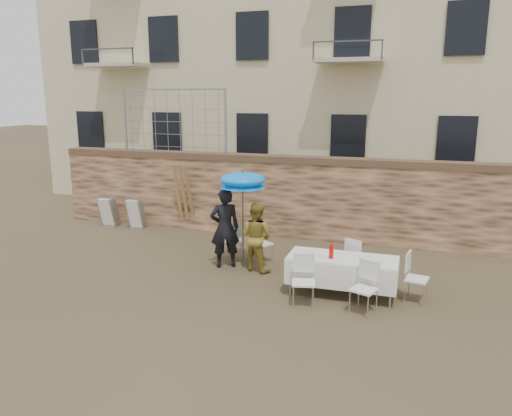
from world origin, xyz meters
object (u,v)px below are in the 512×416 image
(umbrella, at_px, (243,183))
(soda_bottle, at_px, (331,252))
(table_chair_front_left, at_px, (304,281))
(table_chair_front_right, at_px, (364,288))
(man_suit, at_px, (225,228))
(table_chair_back, at_px, (357,260))
(couple_chair_right, at_px, (262,243))
(banquet_table, at_px, (342,259))
(table_chair_side, at_px, (417,278))
(woman_dress, at_px, (256,237))
(chair_stack_left, at_px, (112,210))
(chair_stack_right, at_px, (138,212))
(couple_chair_left, at_px, (234,240))

(umbrella, relative_size, soda_bottle, 7.99)
(table_chair_front_left, bearing_deg, table_chair_front_right, -12.20)
(man_suit, xyz_separation_m, table_chair_back, (2.98, -0.02, -0.43))
(couple_chair_right, bearing_deg, umbrella, 86.55)
(table_chair_front_right, bearing_deg, table_chair_front_left, -158.85)
(banquet_table, distance_m, table_chair_side, 1.43)
(banquet_table, bearing_deg, woman_dress, 157.92)
(woman_dress, relative_size, chair_stack_left, 1.68)
(man_suit, xyz_separation_m, banquet_table, (2.78, -0.82, -0.18))
(table_chair_front_right, bearing_deg, table_chair_side, 64.51)
(woman_dress, height_order, umbrella, umbrella)
(chair_stack_right, bearing_deg, table_chair_back, -20.20)
(woman_dress, height_order, table_chair_front_left, woman_dress)
(table_chair_back, bearing_deg, couple_chair_right, 13.44)
(woman_dress, bearing_deg, couple_chair_left, -18.03)
(woman_dress, bearing_deg, table_chair_back, -162.40)
(soda_bottle, xyz_separation_m, chair_stack_left, (-7.20, 3.42, -0.45))
(couple_chair_right, distance_m, table_chair_side, 3.71)
(couple_chair_right, height_order, soda_bottle, soda_bottle)
(table_chair_back, bearing_deg, table_chair_side, 177.31)
(banquet_table, relative_size, table_chair_front_right, 2.19)
(man_suit, bearing_deg, couple_chair_left, -118.18)
(woman_dress, distance_m, chair_stack_left, 5.90)
(woman_dress, relative_size, couple_chair_left, 1.61)
(umbrella, relative_size, chair_stack_left, 2.26)
(man_suit, height_order, table_chair_front_right, man_suit)
(man_suit, xyz_separation_m, chair_stack_left, (-4.62, 2.44, -0.45))
(umbrella, height_order, chair_stack_right, umbrella)
(table_chair_side, relative_size, chair_stack_right, 1.04)
(woman_dress, bearing_deg, soda_bottle, 170.22)
(couple_chair_left, height_order, couple_chair_right, same)
(couple_chair_left, height_order, table_chair_front_left, same)
(man_suit, distance_m, couple_chair_right, 0.99)
(soda_bottle, height_order, table_chair_front_right, soda_bottle)
(couple_chair_right, distance_m, chair_stack_left, 5.64)
(chair_stack_left, relative_size, chair_stack_right, 1.00)
(banquet_table, bearing_deg, umbrella, 158.79)
(man_suit, height_order, chair_stack_right, man_suit)
(man_suit, bearing_deg, woman_dress, 151.82)
(man_suit, height_order, banquet_table, man_suit)
(man_suit, distance_m, table_chair_front_left, 2.73)
(soda_bottle, distance_m, chair_stack_right, 7.18)
(umbrella, distance_m, banquet_table, 2.84)
(man_suit, relative_size, couple_chair_left, 1.90)
(banquet_table, relative_size, chair_stack_right, 2.28)
(couple_chair_right, relative_size, table_chair_side, 1.00)
(table_chair_side, bearing_deg, woman_dress, 88.23)
(couple_chair_left, bearing_deg, table_chair_back, 143.76)
(woman_dress, height_order, table_chair_front_right, woman_dress)
(couple_chair_left, bearing_deg, table_chair_front_right, 121.75)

